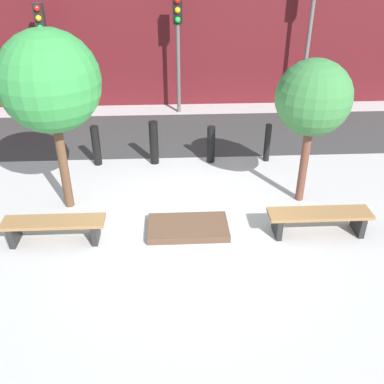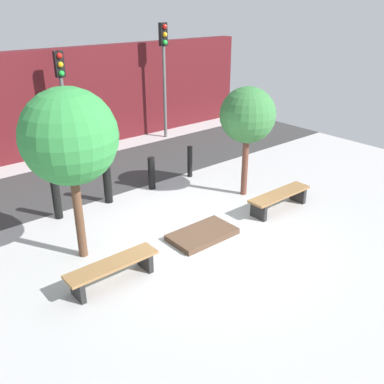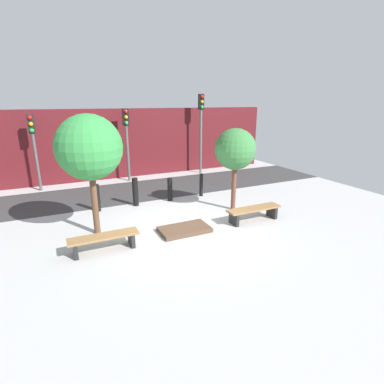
# 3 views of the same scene
# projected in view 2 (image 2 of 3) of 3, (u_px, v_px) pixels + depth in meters

# --- Properties ---
(ground_plane) EXTENTS (18.00, 18.00, 0.00)m
(ground_plane) POSITION_uv_depth(u_px,v_px,m) (202.00, 236.00, 9.61)
(ground_plane) COLOR #AFAFAF
(road_strip) EXTENTS (18.00, 3.18, 0.01)m
(road_strip) POSITION_uv_depth(u_px,v_px,m) (98.00, 175.00, 12.94)
(road_strip) COLOR #373737
(road_strip) RESTS_ON ground
(building_facade) EXTENTS (16.20, 0.50, 3.42)m
(building_facade) POSITION_uv_depth(u_px,v_px,m) (52.00, 103.00, 14.25)
(building_facade) COLOR #511419
(building_facade) RESTS_ON ground
(bench_left) EXTENTS (1.80, 0.45, 0.44)m
(bench_left) POSITION_uv_depth(u_px,v_px,m) (113.00, 268.00, 7.92)
(bench_left) COLOR black
(bench_left) RESTS_ON ground
(bench_right) EXTENTS (1.88, 0.47, 0.46)m
(bench_right) POSITION_uv_depth(u_px,v_px,m) (279.00, 197.00, 10.71)
(bench_right) COLOR black
(bench_right) RESTS_ON ground
(planter_bed) EXTENTS (1.50, 0.86, 0.13)m
(planter_bed) POSITION_uv_depth(u_px,v_px,m) (202.00, 234.00, 9.56)
(planter_bed) COLOR brown
(planter_bed) RESTS_ON ground
(tree_behind_left_bench) EXTENTS (1.83, 1.83, 3.48)m
(tree_behind_left_bench) POSITION_uv_depth(u_px,v_px,m) (69.00, 138.00, 7.86)
(tree_behind_left_bench) COLOR brown
(tree_behind_left_bench) RESTS_ON ground
(tree_behind_right_bench) EXTENTS (1.43, 1.43, 2.91)m
(tree_behind_right_bench) POSITION_uv_depth(u_px,v_px,m) (248.00, 116.00, 10.81)
(tree_behind_right_bench) COLOR brown
(tree_behind_right_bench) RESTS_ON ground
(bollard_far_left) EXTENTS (0.20, 0.20, 0.98)m
(bollard_far_left) POSITION_uv_depth(u_px,v_px,m) (57.00, 199.00, 10.24)
(bollard_far_left) COLOR black
(bollard_far_left) RESTS_ON ground
(bollard_left) EXTENTS (0.21, 0.21, 1.07)m
(bollard_left) POSITION_uv_depth(u_px,v_px,m) (107.00, 183.00, 11.03)
(bollard_left) COLOR black
(bollard_left) RESTS_ON ground
(bollard_center) EXTENTS (0.19, 0.19, 0.91)m
(bollard_center) POSITION_uv_depth(u_px,v_px,m) (152.00, 173.00, 11.87)
(bollard_center) COLOR black
(bollard_center) RESTS_ON ground
(bollard_right) EXTENTS (0.15, 0.15, 0.94)m
(bollard_right) POSITION_uv_depth(u_px,v_px,m) (190.00, 162.00, 12.67)
(bollard_right) COLOR black
(bollard_right) RESTS_ON ground
(traffic_light_mid_west) EXTENTS (0.28, 0.27, 3.45)m
(traffic_light_mid_west) POSITION_uv_depth(u_px,v_px,m) (62.00, 86.00, 13.26)
(traffic_light_mid_west) COLOR #525252
(traffic_light_mid_west) RESTS_ON ground
(traffic_light_mid_east) EXTENTS (0.28, 0.27, 4.13)m
(traffic_light_mid_east) POSITION_uv_depth(u_px,v_px,m) (164.00, 61.00, 15.39)
(traffic_light_mid_east) COLOR #5B5B5B
(traffic_light_mid_east) RESTS_ON ground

